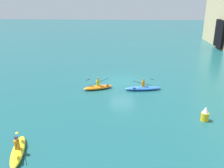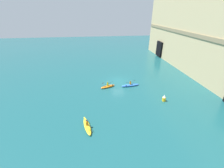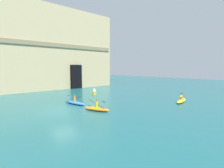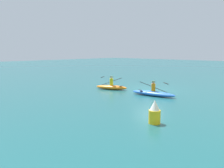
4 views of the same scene
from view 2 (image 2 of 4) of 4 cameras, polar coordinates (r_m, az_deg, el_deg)
name	(u,v)px [view 2 (image 2 of 4)]	position (r m, az deg, el deg)	size (l,w,h in m)	color
ground_plane	(118,81)	(30.45, 2.30, 1.01)	(120.00, 120.00, 0.00)	#195156
cliff_bluff	(204,37)	(38.57, 31.67, 15.09)	(45.92, 6.76, 15.98)	tan
kayak_blue	(130,85)	(28.64, 6.97, -0.40)	(1.19, 3.55, 1.11)	blue
kayak_orange	(108,86)	(27.94, -1.64, -0.86)	(1.68, 2.89, 1.15)	orange
kayak_yellow	(87,126)	(19.25, -9.44, -15.50)	(3.29, 1.37, 1.14)	yellow
marker_buoy	(164,98)	(25.08, 19.24, -5.13)	(0.55, 0.55, 1.11)	yellow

